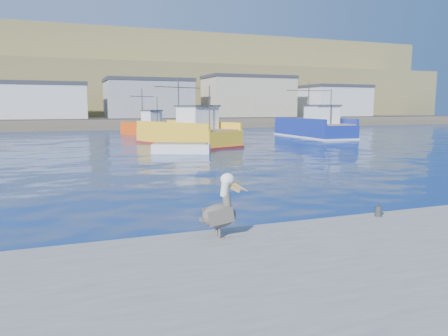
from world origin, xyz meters
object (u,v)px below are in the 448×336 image
at_px(boat_orange, 148,127).
at_px(pelican, 221,210).
at_px(trawler_blue, 314,128).
at_px(skiff_mid, 181,149).
at_px(skiff_far, 321,130).
at_px(trawler_yellow_b, 188,134).

xyz_separation_m(boat_orange, pelican, (-7.20, -46.89, 0.18)).
bearing_deg(trawler_blue, boat_orange, 148.87).
relative_size(skiff_mid, skiff_far, 1.25).
bearing_deg(pelican, boat_orange, 81.27).
bearing_deg(skiff_mid, skiff_far, 38.35).
xyz_separation_m(trawler_yellow_b, trawler_blue, (17.28, 5.04, 0.04)).
distance_m(boat_orange, pelican, 47.44).
bearing_deg(pelican, trawler_blue, 54.85).
bearing_deg(skiff_far, boat_orange, 174.53).
relative_size(trawler_blue, boat_orange, 1.63).
height_order(skiff_mid, pelican, pelican).
relative_size(trawler_yellow_b, trawler_blue, 0.99).
bearing_deg(boat_orange, pelican, -98.73).
bearing_deg(skiff_far, skiff_mid, -141.65).
xyz_separation_m(boat_orange, skiff_far, (24.65, -2.36, -0.72)).
bearing_deg(trawler_blue, pelican, -125.15).
distance_m(trawler_blue, skiff_mid, 23.47).
height_order(skiff_mid, skiff_far, skiff_mid).
bearing_deg(trawler_blue, skiff_mid, -148.19).
height_order(skiff_far, pelican, pelican).
height_order(boat_orange, skiff_far, boat_orange).
xyz_separation_m(boat_orange, skiff_mid, (-1.82, -23.30, -0.68)).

